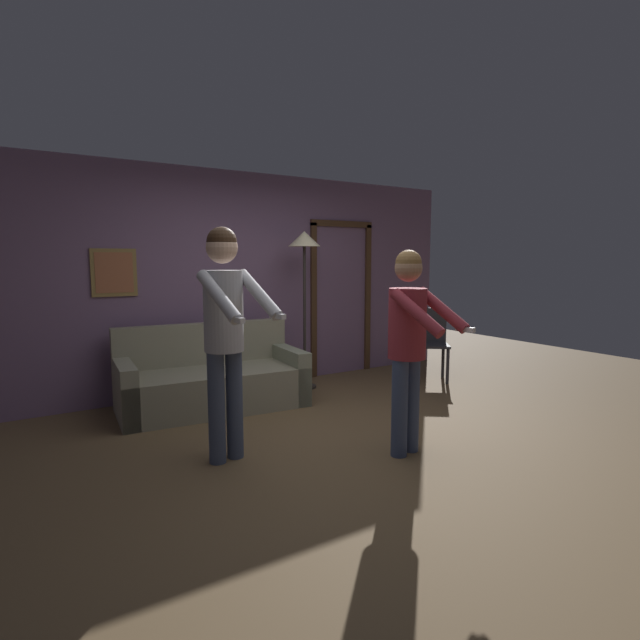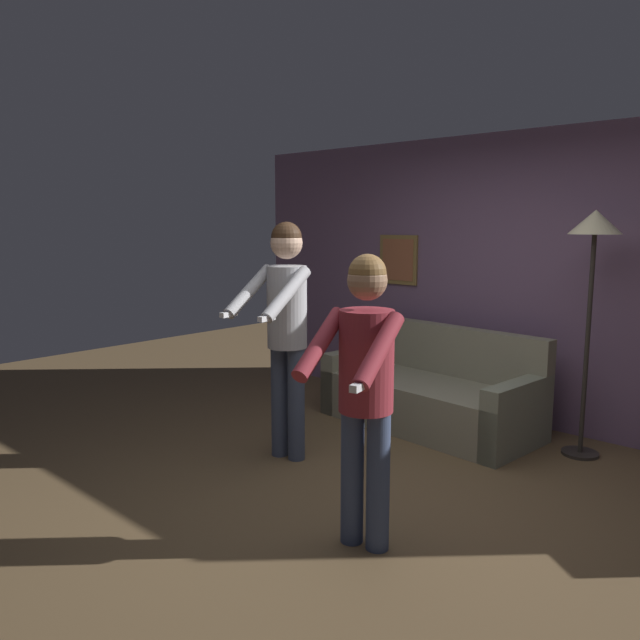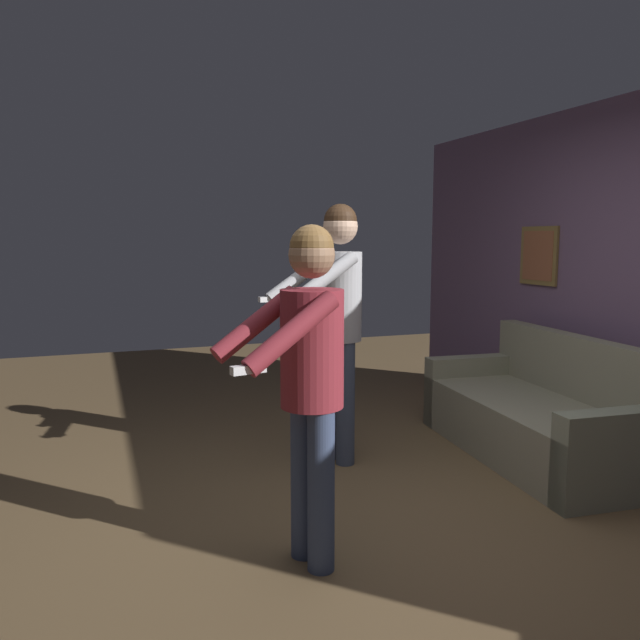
{
  "view_description": "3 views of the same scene",
  "coord_description": "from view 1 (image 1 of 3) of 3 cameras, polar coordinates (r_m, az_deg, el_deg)",
  "views": [
    {
      "loc": [
        -2.37,
        -3.39,
        1.57
      ],
      "look_at": [
        -0.3,
        -0.16,
        1.1
      ],
      "focal_mm": 28.0,
      "sensor_mm": 36.0,
      "label": 1
    },
    {
      "loc": [
        2.35,
        -3.07,
        1.8
      ],
      "look_at": [
        -0.22,
        -0.26,
        1.21
      ],
      "focal_mm": 35.0,
      "sensor_mm": 36.0,
      "label": 2
    },
    {
      "loc": [
        3.03,
        -1.43,
        1.58
      ],
      "look_at": [
        -0.24,
        -0.24,
        1.12
      ],
      "focal_mm": 35.0,
      "sensor_mm": 36.0,
      "label": 3
    }
  ],
  "objects": [
    {
      "name": "person_standing_right",
      "position": [
        4.0,
        10.11,
        -1.57
      ],
      "size": [
        0.52,
        0.62,
        1.64
      ],
      "color": "#3B486A",
      "rests_on": "ground_plane"
    },
    {
      "name": "dining_chair_distant",
      "position": [
        6.69,
        12.56,
        -2.15
      ],
      "size": [
        0.59,
        0.59,
        0.93
      ],
      "color": "#2D2D33",
      "rests_on": "ground_plane"
    },
    {
      "name": "torchiere_lamp",
      "position": [
        6.0,
        -1.8,
        7.59
      ],
      "size": [
        0.39,
        0.39,
        1.9
      ],
      "color": "#332D28",
      "rests_on": "ground_plane"
    },
    {
      "name": "couch",
      "position": [
        5.44,
        -12.23,
        -6.92
      ],
      "size": [
        1.96,
        1.0,
        0.87
      ],
      "color": "gray",
      "rests_on": "ground_plane"
    },
    {
      "name": "person_standing_left",
      "position": [
        3.85,
        -10.82,
        -0.0
      ],
      "size": [
        0.5,
        0.71,
        1.81
      ],
      "color": "#434F68",
      "rests_on": "ground_plane"
    },
    {
      "name": "back_wall_assembly",
      "position": [
        6.1,
        -9.6,
        4.34
      ],
      "size": [
        6.4,
        0.1,
        2.6
      ],
      "color": "slate",
      "rests_on": "ground_plane"
    },
    {
      "name": "ground_plane",
      "position": [
        4.43,
        2.24,
        -13.8
      ],
      "size": [
        12.0,
        12.0,
        0.0
      ],
      "primitive_type": "plane",
      "color": "brown"
    }
  ]
}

